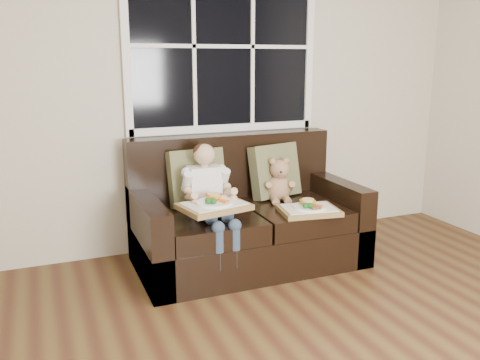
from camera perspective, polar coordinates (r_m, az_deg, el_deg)
name	(u,v)px	position (r m, az deg, el deg)	size (l,w,h in m)	color
room_walls	(445,47)	(2.02, 22.04, 13.66)	(4.52, 5.02, 2.71)	beige
window_back	(223,46)	(4.21, -1.88, 14.77)	(1.62, 0.04, 1.37)	black
loveseat	(245,223)	(3.97, 0.59, -4.80)	(1.70, 0.92, 0.96)	black
pillow_left	(197,178)	(3.90, -4.88, 0.27)	(0.45, 0.23, 0.45)	brown
pillow_right	(275,171)	(4.14, 3.94, 1.04)	(0.46, 0.29, 0.44)	brown
child	(209,191)	(3.67, -3.53, -1.24)	(0.34, 0.58, 0.78)	white
teddy_bear	(279,183)	(4.05, 4.43, -0.31)	(0.24, 0.29, 0.36)	tan
tray_left	(214,205)	(3.49, -2.94, -2.80)	(0.51, 0.42, 0.10)	olive
tray_right	(309,209)	(3.76, 7.73, -3.25)	(0.47, 0.38, 0.10)	olive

